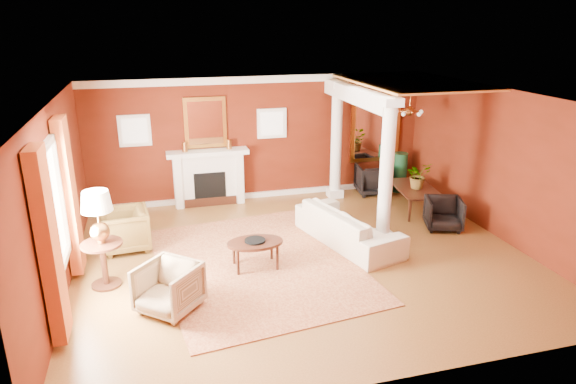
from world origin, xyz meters
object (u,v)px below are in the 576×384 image
object	(u,v)px
dining_table	(416,192)
sofa	(348,220)
coffee_table	(255,244)
armchair_leopard	(125,228)
side_table	(99,222)
armchair_stripe	(168,286)

from	to	relation	value
dining_table	sofa	bearing A→B (deg)	129.40
sofa	coffee_table	bearing A→B (deg)	90.46
armchair_leopard	side_table	xyz separation A→B (m)	(-0.29, -1.36, 0.68)
armchair_leopard	side_table	world-z (taller)	side_table
dining_table	coffee_table	bearing A→B (deg)	122.49
coffee_table	sofa	bearing A→B (deg)	15.73
armchair_stripe	side_table	distance (m)	1.59
sofa	armchair_leopard	world-z (taller)	sofa
dining_table	armchair_leopard	bearing A→B (deg)	102.45
sofa	side_table	xyz separation A→B (m)	(-4.43, -0.53, 0.64)
sofa	coffee_table	xyz separation A→B (m)	(-1.94, -0.55, -0.02)
coffee_table	side_table	size ratio (longest dim) A/B	0.60
dining_table	armchair_stripe	bearing A→B (deg)	125.33
sofa	side_table	world-z (taller)	side_table
sofa	armchair_leopard	size ratio (longest dim) A/B	2.77
coffee_table	dining_table	distance (m)	4.48
armchair_stripe	side_table	xyz separation A→B (m)	(-0.97, 1.04, 0.70)
armchair_stripe	coffee_table	world-z (taller)	armchair_stripe
armchair_leopard	dining_table	bearing A→B (deg)	89.27
sofa	armchair_stripe	size ratio (longest dim) A/B	2.95
sofa	armchair_stripe	world-z (taller)	sofa
sofa	dining_table	distance (m)	2.51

